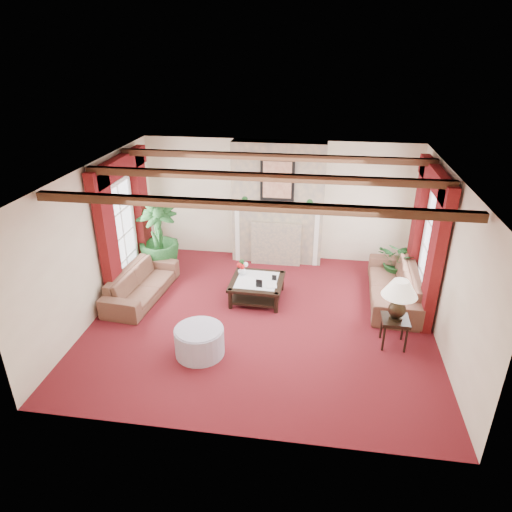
% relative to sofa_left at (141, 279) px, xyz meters
% --- Properties ---
extents(floor, '(6.00, 6.00, 0.00)m').
position_rel_sofa_left_xyz_m(floor, '(2.44, -0.45, -0.38)').
color(floor, '#500E16').
rests_on(floor, ground).
extents(ceiling, '(6.00, 6.00, 0.00)m').
position_rel_sofa_left_xyz_m(ceiling, '(2.44, -0.45, 2.32)').
color(ceiling, white).
rests_on(ceiling, floor).
extents(back_wall, '(6.00, 0.02, 2.70)m').
position_rel_sofa_left_xyz_m(back_wall, '(2.44, 2.30, 0.97)').
color(back_wall, beige).
rests_on(back_wall, ground).
extents(left_wall, '(0.02, 5.50, 2.70)m').
position_rel_sofa_left_xyz_m(left_wall, '(-0.56, -0.45, 0.97)').
color(left_wall, beige).
rests_on(left_wall, ground).
extents(right_wall, '(0.02, 5.50, 2.70)m').
position_rel_sofa_left_xyz_m(right_wall, '(5.44, -0.45, 0.97)').
color(right_wall, beige).
rests_on(right_wall, ground).
extents(ceiling_beams, '(6.00, 3.00, 0.12)m').
position_rel_sofa_left_xyz_m(ceiling_beams, '(2.44, -0.45, 2.26)').
color(ceiling_beams, '#3B2213').
rests_on(ceiling_beams, ceiling).
extents(fireplace, '(2.00, 0.52, 2.70)m').
position_rel_sofa_left_xyz_m(fireplace, '(2.44, 2.10, 2.32)').
color(fireplace, tan).
rests_on(fireplace, ground).
extents(french_door_left, '(0.10, 1.10, 2.16)m').
position_rel_sofa_left_xyz_m(french_door_left, '(-0.53, 0.55, 1.75)').
color(french_door_left, white).
rests_on(french_door_left, ground).
extents(french_door_right, '(0.10, 1.10, 2.16)m').
position_rel_sofa_left_xyz_m(french_door_right, '(5.41, 0.55, 1.75)').
color(french_door_right, white).
rests_on(french_door_right, ground).
extents(curtains_left, '(0.20, 2.40, 2.55)m').
position_rel_sofa_left_xyz_m(curtains_left, '(-0.42, 0.55, 2.17)').
color(curtains_left, '#4C0A0F').
rests_on(curtains_left, ground).
extents(curtains_right, '(0.20, 2.40, 2.55)m').
position_rel_sofa_left_xyz_m(curtains_right, '(5.30, 0.55, 2.17)').
color(curtains_right, '#4C0A0F').
rests_on(curtains_right, ground).
extents(sofa_left, '(2.08, 0.94, 0.77)m').
position_rel_sofa_left_xyz_m(sofa_left, '(0.00, 0.00, 0.00)').
color(sofa_left, black).
rests_on(sofa_left, ground).
extents(sofa_right, '(2.28, 0.86, 0.87)m').
position_rel_sofa_left_xyz_m(sofa_right, '(4.86, 0.62, 0.05)').
color(sofa_right, black).
rests_on(sofa_right, ground).
extents(potted_palm, '(1.32, 1.82, 0.88)m').
position_rel_sofa_left_xyz_m(potted_palm, '(-0.03, 1.18, 0.05)').
color(potted_palm, black).
rests_on(potted_palm, ground).
extents(small_plant, '(1.68, 1.68, 0.69)m').
position_rel_sofa_left_xyz_m(small_plant, '(5.04, 1.42, -0.04)').
color(small_plant, black).
rests_on(small_plant, ground).
extents(coffee_table, '(1.02, 1.02, 0.41)m').
position_rel_sofa_left_xyz_m(coffee_table, '(2.25, 0.25, -0.18)').
color(coffee_table, black).
rests_on(coffee_table, ground).
extents(side_table, '(0.53, 0.53, 0.51)m').
position_rel_sofa_left_xyz_m(side_table, '(4.68, -0.91, -0.13)').
color(side_table, black).
rests_on(side_table, ground).
extents(ottoman, '(0.79, 0.79, 0.46)m').
position_rel_sofa_left_xyz_m(ottoman, '(1.59, -1.60, -0.15)').
color(ottoman, '#9B96AA').
rests_on(ottoman, ground).
extents(table_lamp, '(0.56, 0.56, 0.72)m').
position_rel_sofa_left_xyz_m(table_lamp, '(4.68, -0.91, 0.49)').
color(table_lamp, black).
rests_on(table_lamp, side_table).
extents(flower_vase, '(0.17, 0.18, 0.17)m').
position_rel_sofa_left_xyz_m(flower_vase, '(1.93, 0.45, 0.11)').
color(flower_vase, silver).
rests_on(flower_vase, coffee_table).
extents(book, '(0.21, 0.08, 0.27)m').
position_rel_sofa_left_xyz_m(book, '(2.45, 0.07, 0.16)').
color(book, black).
rests_on(book, coffee_table).
extents(photo_frame_a, '(0.12, 0.03, 0.16)m').
position_rel_sofa_left_xyz_m(photo_frame_a, '(2.33, -0.03, 0.10)').
color(photo_frame_a, black).
rests_on(photo_frame_a, coffee_table).
extents(photo_frame_b, '(0.09, 0.03, 0.12)m').
position_rel_sofa_left_xyz_m(photo_frame_b, '(2.58, 0.28, 0.08)').
color(photo_frame_b, black).
rests_on(photo_frame_b, coffee_table).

